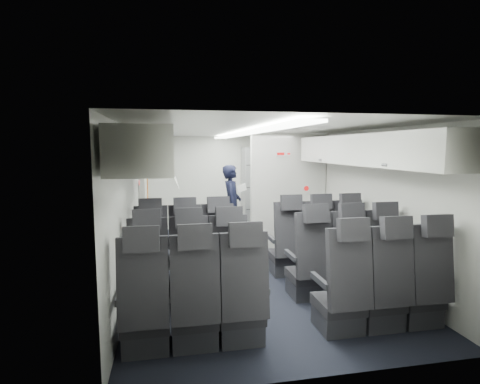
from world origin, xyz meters
name	(u,v)px	position (x,y,z in m)	size (l,w,h in m)	color
cabin_shell	(245,197)	(0.00, 0.00, 1.12)	(3.41, 6.01, 2.16)	black
seat_row_front	(252,250)	(0.00, -0.53, 0.40)	(3.33, 0.56, 1.24)	#242326
seat_row_mid	(269,270)	(0.00, -1.43, 0.40)	(3.33, 0.56, 1.24)	#242326
seat_row_rear	(293,299)	(0.00, -2.33, 0.40)	(3.33, 0.56, 1.24)	#242326
overhead_bin_left_rear	(145,150)	(-1.40, -2.00, 1.86)	(0.53, 1.80, 0.40)	white
overhead_bin_left_front_open	(149,158)	(-1.44, -0.25, 1.74)	(0.64, 1.70, 0.72)	#9E9E93
overhead_bin_right_rear	(407,150)	(1.40, -2.00, 1.86)	(0.53, 1.80, 0.40)	white
overhead_bin_right_front	(336,150)	(1.40, -0.25, 1.86)	(0.53, 1.70, 0.40)	white
bulkhead_partition	(288,192)	(0.98, 0.80, 1.08)	(1.40, 0.15, 2.13)	silver
galley_unit	(261,188)	(0.95, 2.72, 0.95)	(0.85, 0.52, 1.90)	#939399
boarding_door	(144,197)	(-1.64, 1.55, 0.95)	(0.12, 1.27, 1.86)	silver
flight_attendant	(232,204)	(0.05, 1.50, 0.78)	(0.57, 0.37, 1.56)	black
carry_on_bag	(151,153)	(-1.41, -0.34, 1.81)	(0.38, 0.27, 0.23)	black
papers	(242,188)	(0.24, 1.45, 1.10)	(0.20, 0.02, 0.14)	white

